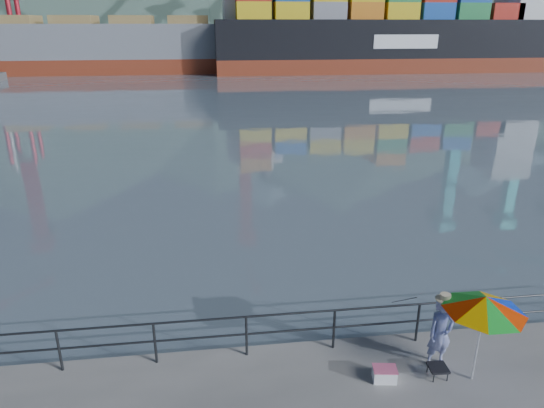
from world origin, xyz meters
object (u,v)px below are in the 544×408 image
(beach_umbrella, at_px, (485,304))
(cooler_bag, at_px, (384,375))
(bulk_carrier, at_px, (158,44))
(container_ship, at_px, (405,31))
(fisherman, at_px, (440,333))

(beach_umbrella, xyz_separation_m, cooler_bag, (-1.86, 0.20, -1.69))
(beach_umbrella, distance_m, bulk_carrier, 74.89)
(cooler_bag, relative_size, container_ship, 0.01)
(beach_umbrella, height_order, container_ship, container_ship)
(fisherman, bearing_deg, cooler_bag, -173.15)
(beach_umbrella, bearing_deg, bulk_carrier, 99.78)
(cooler_bag, bearing_deg, container_ship, 77.48)
(beach_umbrella, xyz_separation_m, bulk_carrier, (-12.71, 73.76, 2.28))
(bulk_carrier, distance_m, container_ship, 39.11)
(beach_umbrella, relative_size, container_ship, 0.04)
(bulk_carrier, bearing_deg, cooler_bag, -81.61)
(fisherman, relative_size, container_ship, 0.03)
(fisherman, bearing_deg, beach_umbrella, -53.57)
(beach_umbrella, bearing_deg, container_ship, 69.54)
(beach_umbrella, distance_m, container_ship, 75.08)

